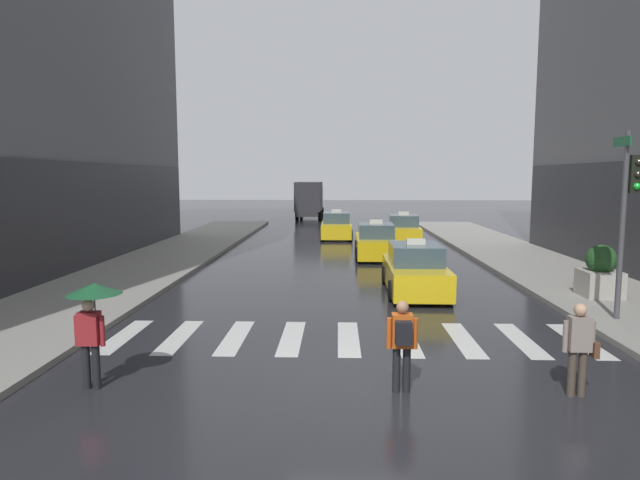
{
  "coord_description": "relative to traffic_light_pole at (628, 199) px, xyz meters",
  "views": [
    {
      "loc": [
        -0.26,
        -9.48,
        3.81
      ],
      "look_at": [
        -0.84,
        8.0,
        1.76
      ],
      "focal_mm": 30.38,
      "sensor_mm": 36.0,
      "label": 1
    }
  ],
  "objects": [
    {
      "name": "box_truck",
      "position": [
        -9.88,
        34.74,
        -1.41
      ],
      "size": [
        2.36,
        7.57,
        3.35
      ],
      "color": "#2D2D2D",
      "rests_on": "ground"
    },
    {
      "name": "pedestrian_with_backpack",
      "position": [
        -6.2,
        -4.68,
        -2.29
      ],
      "size": [
        0.55,
        0.43,
        1.65
      ],
      "color": "black",
      "rests_on": "ground"
    },
    {
      "name": "traffic_light_pole",
      "position": [
        0.0,
        0.0,
        0.0
      ],
      "size": [
        0.44,
        0.84,
        4.8
      ],
      "color": "#47474C",
      "rests_on": "curb_right"
    },
    {
      "name": "taxi_fourth",
      "position": [
        -7.43,
        19.58,
        -2.53
      ],
      "size": [
        1.95,
        4.55,
        1.8
      ],
      "color": "yellow",
      "rests_on": "ground"
    },
    {
      "name": "planter_near_corner",
      "position": [
        0.72,
        2.68,
        -2.38
      ],
      "size": [
        1.1,
        1.1,
        1.6
      ],
      "color": "#A8A399",
      "rests_on": "curb_right"
    },
    {
      "name": "taxi_third",
      "position": [
        -3.53,
        17.51,
        -2.53
      ],
      "size": [
        2.11,
        4.62,
        1.8
      ],
      "color": "yellow",
      "rests_on": "ground"
    },
    {
      "name": "pedestrian_with_umbrella",
      "position": [
        -11.7,
        -4.68,
        -1.74
      ],
      "size": [
        0.96,
        0.96,
        1.94
      ],
      "color": "black",
      "rests_on": "ground"
    },
    {
      "name": "pedestrian_with_handbag",
      "position": [
        -3.16,
        -4.73,
        -2.32
      ],
      "size": [
        0.6,
        0.24,
        1.65
      ],
      "color": "#473D33",
      "rests_on": "ground"
    },
    {
      "name": "crosswalk_markings",
      "position": [
        -7.08,
        -1.47,
        -3.25
      ],
      "size": [
        11.3,
        2.8,
        0.01
      ],
      "color": "silver",
      "rests_on": "ground"
    },
    {
      "name": "taxi_lead",
      "position": [
        -4.8,
        3.71,
        -2.53
      ],
      "size": [
        1.96,
        4.56,
        1.8
      ],
      "color": "yellow",
      "rests_on": "ground"
    },
    {
      "name": "ground_plane",
      "position": [
        -7.08,
        -4.47,
        -3.26
      ],
      "size": [
        160.0,
        160.0,
        0.0
      ],
      "primitive_type": "plane",
      "color": "#26262B"
    },
    {
      "name": "taxi_second",
      "position": [
        -5.54,
        11.53,
        -2.53
      ],
      "size": [
        1.98,
        4.56,
        1.8
      ],
      "color": "yellow",
      "rests_on": "ground"
    }
  ]
}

